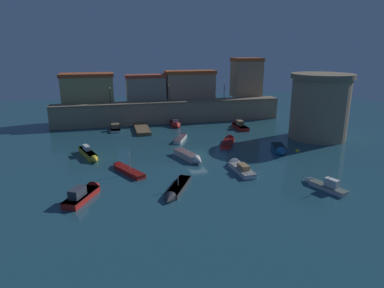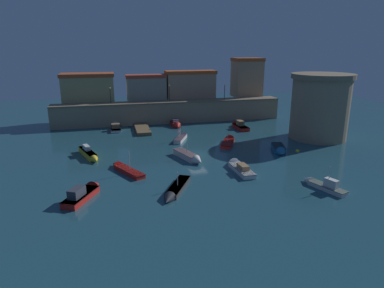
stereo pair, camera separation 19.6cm
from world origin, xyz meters
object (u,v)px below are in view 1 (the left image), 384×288
object	(u,v)px
moored_boat_3	(182,137)
moored_boat_9	(238,125)
quay_lamp_2	(224,89)
moored_boat_0	(190,157)
moored_boat_11	(176,124)
moored_boat_5	(89,154)
quay_lamp_0	(110,93)
moored_boat_4	(279,149)
moored_boat_1	(85,193)
moored_boat_10	(229,141)
mooring_buoy_0	(297,151)
moored_boat_8	(176,190)
quay_lamp_1	(169,90)
moored_boat_6	(239,167)
moored_boat_12	(125,169)
fortress_tower	(320,106)
moored_boat_2	(322,185)
moored_boat_7	(115,127)

from	to	relation	value
moored_boat_3	moored_boat_9	distance (m)	13.78
quay_lamp_2	moored_boat_0	size ratio (longest dim) A/B	0.47
moored_boat_3	moored_boat_11	world-z (taller)	moored_boat_3
moored_boat_0	moored_boat_5	size ratio (longest dim) A/B	0.92
quay_lamp_0	moored_boat_4	distance (m)	34.85
moored_boat_1	moored_boat_10	bearing A→B (deg)	-26.16
quay_lamp_0	moored_boat_9	xyz separation A→B (m)	(23.92, -8.12, -6.11)
moored_boat_1	mooring_buoy_0	size ratio (longest dim) A/B	10.52
moored_boat_4	moored_boat_8	xyz separation A→B (m)	(-17.97, -10.75, -0.12)
moored_boat_1	mooring_buoy_0	distance (m)	31.62
quay_lamp_1	moored_boat_11	bearing A→B (deg)	-83.01
quay_lamp_1	moored_boat_6	xyz separation A→B (m)	(3.63, -30.00, -6.32)
moored_boat_3	mooring_buoy_0	bearing A→B (deg)	-99.61
quay_lamp_0	moored_boat_0	size ratio (longest dim) A/B	0.47
moored_boat_12	fortress_tower	bearing A→B (deg)	-102.86
moored_boat_6	moored_boat_8	bearing A→B (deg)	117.73
mooring_buoy_0	moored_boat_9	bearing A→B (deg)	100.22
quay_lamp_2	moored_boat_6	bearing A→B (deg)	-105.41
moored_boat_5	moored_boat_11	distance (m)	22.59
fortress_tower	moored_boat_12	xyz separation A→B (m)	(-33.24, -8.65, -5.26)
moored_boat_10	moored_boat_2	bearing A→B (deg)	-141.38
fortress_tower	moored_boat_11	xyz separation A→B (m)	(-22.06, 14.33, -5.07)
moored_boat_9	moored_boat_10	world-z (taller)	moored_boat_10
moored_boat_3	quay_lamp_1	bearing A→B (deg)	24.03
quay_lamp_2	moored_boat_0	world-z (taller)	quay_lamp_2
moored_boat_2	moored_boat_12	size ratio (longest dim) A/B	0.84
quay_lamp_1	moored_boat_9	bearing A→B (deg)	-33.71
fortress_tower	mooring_buoy_0	xyz separation A→B (m)	(-7.40, -6.31, -5.54)
moored_boat_2	moored_boat_11	size ratio (longest dim) A/B	1.17
quay_lamp_0	moored_boat_0	bearing A→B (deg)	-67.64
quay_lamp_2	mooring_buoy_0	world-z (taller)	quay_lamp_2
quay_lamp_0	moored_boat_1	xyz separation A→B (m)	(-3.35, -33.90, -6.09)
moored_boat_6	moored_boat_9	world-z (taller)	moored_boat_9
fortress_tower	moored_boat_4	distance (m)	12.96
fortress_tower	moored_boat_2	world-z (taller)	fortress_tower
moored_boat_0	moored_boat_10	xyz separation A→B (m)	(8.26, 6.94, -0.15)
quay_lamp_2	moored_boat_11	bearing A→B (deg)	-159.98
moored_boat_9	quay_lamp_0	bearing A→B (deg)	70.52
moored_boat_3	moored_boat_10	xyz separation A→B (m)	(7.06, -3.98, -0.05)
moored_boat_0	moored_boat_8	xyz separation A→B (m)	(-4.09, -10.50, -0.15)
moored_boat_1	moored_boat_8	distance (m)	9.52
quay_lamp_2	moored_boat_5	bearing A→B (deg)	-143.28
moored_boat_0	moored_boat_8	size ratio (longest dim) A/B	0.97
moored_boat_10	moored_boat_12	bearing A→B (deg)	145.97
mooring_buoy_0	moored_boat_7	bearing A→B (deg)	140.72
moored_boat_2	moored_boat_4	bearing A→B (deg)	-26.50
moored_boat_0	moored_boat_9	bearing A→B (deg)	122.15
quay_lamp_1	moored_boat_6	distance (m)	30.87
moored_boat_8	quay_lamp_1	bearing A→B (deg)	-160.91
moored_boat_0	moored_boat_2	distance (m)	17.86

